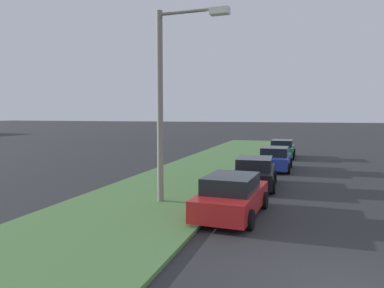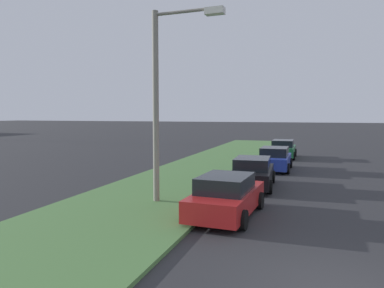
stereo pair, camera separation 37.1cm
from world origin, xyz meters
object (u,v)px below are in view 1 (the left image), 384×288
parked_car_green (282,149)px  streetlight (168,93)px  parked_car_black (255,173)px  parked_car_blue (275,159)px  parked_car_red (232,196)px

parked_car_green → streetlight: streetlight is taller
parked_car_green → streetlight: size_ratio=0.57×
parked_car_black → parked_car_green: size_ratio=1.02×
parked_car_black → parked_car_green: (12.64, -0.53, 0.00)m
parked_car_blue → parked_car_green: (6.75, -0.03, 0.00)m
streetlight → parked_car_red: bearing=-108.3°
parked_car_black → parked_car_blue: same height
parked_car_black → streetlight: streetlight is taller
parked_car_blue → streetlight: 11.47m
streetlight → parked_car_black: bearing=-32.0°
parked_car_red → parked_car_blue: bearing=0.3°
parked_car_red → parked_car_blue: same height
parked_car_black → parked_car_red: bearing=176.1°
parked_car_black → parked_car_green: same height
parked_car_red → streetlight: size_ratio=0.59×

